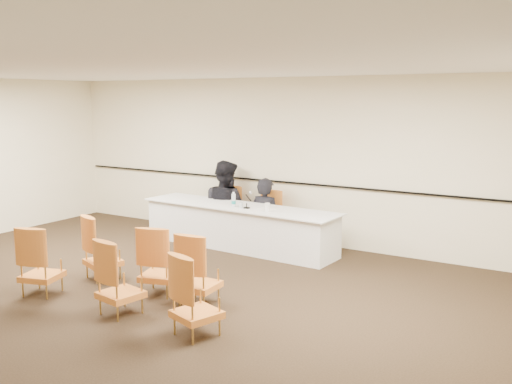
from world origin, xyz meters
TOP-DOWN VIEW (x-y plane):
  - floor at (0.00, 0.00)m, footprint 10.00×10.00m
  - ceiling at (0.00, 0.00)m, footprint 10.00×10.00m
  - wall_back at (0.00, 4.00)m, footprint 10.00×0.04m
  - wall_rail at (0.00, 3.96)m, footprint 9.80×0.04m
  - panel_table at (-0.42, 3.08)m, footprint 3.81×1.06m
  - panelist_main at (-0.20, 3.63)m, footprint 0.62×0.41m
  - panelist_main_chair at (-0.20, 3.63)m, footprint 0.52×0.52m
  - panelist_second at (-1.11, 3.67)m, footprint 1.07×0.90m
  - panelist_second_chair at (-1.11, 3.67)m, footprint 0.52×0.52m
  - papers at (0.16, 3.05)m, footprint 0.32×0.25m
  - microphone at (-0.16, 2.94)m, footprint 0.13×0.21m
  - water_bottle at (-0.46, 2.98)m, footprint 0.09×0.09m
  - drinking_glass at (-0.28, 2.93)m, footprint 0.07×0.07m
  - coffee_cup at (0.27, 2.90)m, footprint 0.11×0.11m
  - aud_chair_front_left at (-1.14, 0.55)m, footprint 0.64×0.64m
  - aud_chair_front_mid at (0.00, 0.47)m, footprint 0.63×0.63m
  - aud_chair_front_right at (0.70, 0.43)m, footprint 0.54×0.54m
  - aud_chair_back_left at (-1.35, -0.36)m, footprint 0.63×0.63m
  - aud_chair_back_mid at (0.09, -0.34)m, footprint 0.58×0.58m
  - aud_chair_back_right at (1.28, -0.36)m, footprint 0.63×0.63m

SIDE VIEW (x-z plane):
  - floor at x=0.00m, z-range 0.00..0.00m
  - panelist_main at x=-0.20m, z-range -0.49..1.20m
  - panel_table at x=-0.42m, z-range 0.00..0.76m
  - panelist_main_chair at x=-0.20m, z-range 0.00..0.95m
  - panelist_second_chair at x=-1.11m, z-range 0.00..0.95m
  - aud_chair_front_left at x=-1.14m, z-range 0.00..0.95m
  - aud_chair_front_mid at x=0.00m, z-range 0.00..0.95m
  - aud_chair_front_right at x=0.70m, z-range 0.00..0.95m
  - aud_chair_back_left at x=-1.35m, z-range 0.00..0.95m
  - aud_chair_back_mid at x=0.09m, z-range 0.00..0.95m
  - aud_chair_back_right at x=1.28m, z-range 0.00..0.95m
  - panelist_second at x=-1.11m, z-range -0.49..1.46m
  - papers at x=0.16m, z-range 0.76..0.76m
  - drinking_glass at x=-0.28m, z-range 0.76..0.86m
  - coffee_cup at x=0.27m, z-range 0.76..0.89m
  - water_bottle at x=-0.46m, z-range 0.76..1.01m
  - microphone at x=-0.16m, z-range 0.76..1.04m
  - wall_rail at x=0.00m, z-range 1.09..1.11m
  - wall_back at x=0.00m, z-range 0.00..3.00m
  - ceiling at x=0.00m, z-range 3.00..3.00m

